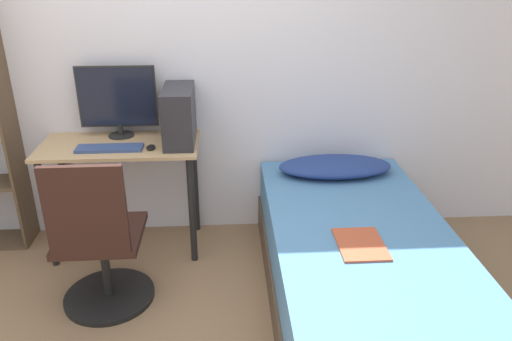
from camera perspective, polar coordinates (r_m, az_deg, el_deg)
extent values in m
cube|color=silver|center=(3.44, -10.71, 12.31)|extent=(8.00, 0.05, 2.50)
cube|color=tan|center=(3.35, -15.34, 2.78)|extent=(1.02, 0.51, 0.02)
cylinder|color=black|center=(3.45, -22.78, -4.70)|extent=(0.04, 0.04, 0.75)
cylinder|color=black|center=(3.26, -7.32, -4.56)|extent=(0.04, 0.04, 0.75)
cylinder|color=black|center=(3.79, -20.96, -1.81)|extent=(0.04, 0.04, 0.75)
cylinder|color=black|center=(3.62, -6.98, -1.53)|extent=(0.04, 0.04, 0.75)
cube|color=brown|center=(3.63, -26.49, 5.26)|extent=(0.02, 0.27, 1.82)
cylinder|color=black|center=(3.20, -16.36, -13.56)|extent=(0.53, 0.53, 0.03)
cylinder|color=black|center=(3.08, -16.80, -10.45)|extent=(0.05, 0.05, 0.39)
cube|color=black|center=(2.97, -17.28, -7.02)|extent=(0.46, 0.46, 0.04)
cube|color=black|center=(2.67, -18.93, -4.38)|extent=(0.41, 0.04, 0.49)
cube|color=#4C3D2D|center=(3.05, 11.25, -12.71)|extent=(1.01, 1.92, 0.23)
cube|color=teal|center=(2.91, 11.66, -8.57)|extent=(0.98, 1.89, 0.29)
ellipsoid|color=navy|center=(3.42, 9.01, 0.47)|extent=(0.76, 0.36, 0.11)
cube|color=#B24C2D|center=(2.65, 11.86, -8.23)|extent=(0.24, 0.32, 0.01)
cylinder|color=black|center=(3.49, -15.13, 3.91)|extent=(0.17, 0.17, 0.01)
cylinder|color=black|center=(3.48, -15.20, 4.53)|extent=(0.04, 0.04, 0.07)
cube|color=black|center=(3.42, -15.58, 8.13)|extent=(0.51, 0.01, 0.41)
cube|color=black|center=(3.41, -15.61, 8.10)|extent=(0.49, 0.01, 0.38)
cube|color=#33477A|center=(3.26, -16.39, 2.46)|extent=(0.41, 0.13, 0.02)
cube|color=#232328|center=(3.25, -8.78, 6.25)|extent=(0.19, 0.43, 0.36)
ellipsoid|color=black|center=(3.21, -11.93, 2.61)|extent=(0.06, 0.09, 0.02)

